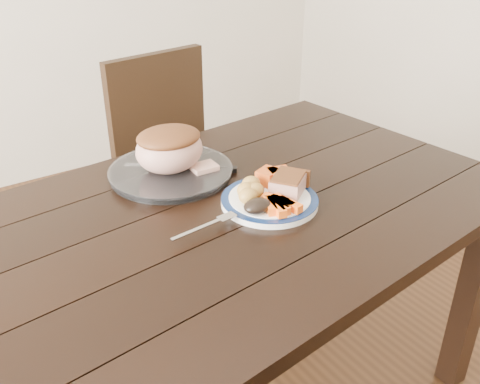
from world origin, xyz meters
TOP-DOWN VIEW (x-y plane):
  - dining_table at (0.00, 0.00)m, footprint 1.68×1.05m
  - chair_far at (0.30, 0.74)m, footprint 0.47×0.48m
  - dinner_plate at (0.16, -0.04)m, footprint 0.25×0.25m
  - plate_rim at (0.16, -0.04)m, footprint 0.25×0.25m
  - serving_platter at (0.03, 0.24)m, footprint 0.33×0.33m
  - pork_slice at (0.21, -0.04)m, footprint 0.12×0.12m
  - roasted_potatoes at (0.12, -0.01)m, footprint 0.09×0.09m
  - carrot_batons at (0.14, -0.10)m, footprint 0.08×0.11m
  - pumpkin_wedges at (0.21, 0.02)m, footprint 0.09×0.07m
  - dark_mushroom at (0.09, -0.08)m, footprint 0.07×0.05m
  - fork at (-0.04, -0.06)m, footprint 0.18×0.03m
  - roast_joint at (0.03, 0.24)m, footprint 0.19×0.16m
  - cut_slice at (0.10, 0.19)m, footprint 0.07×0.06m
  - carving_knife at (0.11, 0.22)m, footprint 0.27×0.21m

SIDE VIEW (x-z plane):
  - chair_far at x=0.30m, z-range 0.06..0.99m
  - dining_table at x=0.00m, z-range 0.28..1.03m
  - carving_knife at x=0.11m, z-range 0.75..0.76m
  - dinner_plate at x=0.16m, z-range 0.75..0.77m
  - serving_platter at x=0.03m, z-range 0.75..0.77m
  - plate_rim at x=0.16m, z-range 0.76..0.78m
  - fork at x=-0.04m, z-range 0.77..0.77m
  - cut_slice at x=0.10m, z-range 0.77..0.78m
  - carrot_batons at x=0.14m, z-range 0.77..0.79m
  - dark_mushroom at x=0.09m, z-range 0.77..0.80m
  - pumpkin_wedges at x=0.21m, z-range 0.77..0.81m
  - roasted_potatoes at x=0.12m, z-range 0.77..0.81m
  - pork_slice at x=0.21m, z-range 0.77..0.81m
  - roast_joint at x=0.03m, z-range 0.77..0.89m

